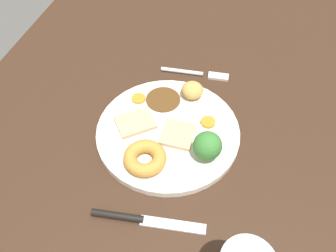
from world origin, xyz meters
TOP-DOWN VIEW (x-y plane):
  - dining_table at (0.00, 0.00)cm, footprint 120.00×84.00cm
  - dinner_plate at (1.07, 1.44)cm, footprint 27.29×27.29cm
  - gravy_pool at (-6.16, -1.50)cm, footprint 7.02×7.02cm
  - meat_slice_main at (2.10, 3.54)cm, footprint 6.15×6.06cm
  - meat_slice_under at (1.37, -5.00)cm, footprint 8.68×8.93cm
  - yorkshire_pudding at (9.25, -0.54)cm, footprint 7.60×7.60cm
  - roast_potato_left at (-8.73, 3.94)cm, footprint 5.02×5.20cm
  - carrot_coin_front at (-2.36, 8.50)cm, footprint 2.81×2.81cm
  - carrot_coin_back at (-5.06, -6.41)cm, footprint 2.88×2.88cm
  - broccoli_floret at (5.26, 9.57)cm, footprint 5.11×5.11cm
  - fork at (-16.96, 3.32)cm, footprint 2.50×15.31cm
  - knife at (19.40, 1.30)cm, footprint 3.40×18.55cm

SIDE VIEW (x-z plane):
  - dining_table at x=0.00cm, z-range 0.00..3.60cm
  - fork at x=-16.96cm, z-range 3.54..4.44cm
  - knife at x=19.40cm, z-range 3.45..4.65cm
  - dinner_plate at x=1.07cm, z-range 3.60..5.00cm
  - gravy_pool at x=-6.16cm, z-range 5.00..5.30cm
  - carrot_coin_back at x=-5.06cm, z-range 5.00..5.43cm
  - carrot_coin_front at x=-2.36cm, z-range 5.00..5.64cm
  - meat_slice_main at x=2.10cm, z-range 5.00..5.80cm
  - meat_slice_under at x=1.37cm, z-range 5.00..5.80cm
  - yorkshire_pudding at x=9.25cm, z-range 5.00..7.45cm
  - roast_potato_left at x=-8.73cm, z-range 5.00..8.41cm
  - broccoli_floret at x=5.26cm, z-range 5.22..10.88cm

